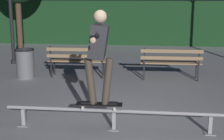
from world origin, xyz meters
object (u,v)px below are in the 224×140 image
at_px(grind_rail, 114,114).
at_px(skateboarder, 99,49).
at_px(skateboard, 99,105).
at_px(park_bench_left_center, 171,60).
at_px(trash_can, 25,63).
at_px(park_bench_leftmost, 77,58).

height_order(grind_rail, skateboarder, skateboarder).
height_order(grind_rail, skateboard, skateboard).
bearing_deg(park_bench_left_center, trash_can, -176.82).
distance_m(skateboarder, trash_can, 4.25).
height_order(park_bench_leftmost, trash_can, park_bench_leftmost).
distance_m(grind_rail, skateboard, 0.30).
bearing_deg(park_bench_leftmost, skateboard, -72.01).
height_order(skateboarder, park_bench_leftmost, skateboarder).
bearing_deg(trash_can, park_bench_left_center, 3.18).
xyz_separation_m(grind_rail, park_bench_left_center, (1.13, 3.50, 0.26)).
distance_m(skateboard, park_bench_left_center, 3.77).
relative_size(grind_rail, skateboarder, 2.39).
bearing_deg(grind_rail, park_bench_leftmost, 111.65).
distance_m(grind_rail, park_bench_left_center, 3.69).
xyz_separation_m(park_bench_leftmost, park_bench_left_center, (2.52, 0.00, 0.00)).
height_order(skateboard, skateboarder, skateboarder).
distance_m(grind_rail, park_bench_leftmost, 3.78).
bearing_deg(skateboard, park_bench_leftmost, 107.99).
distance_m(skateboarder, park_bench_left_center, 3.85).
distance_m(park_bench_leftmost, trash_can, 1.41).
relative_size(grind_rail, skateboard, 4.74).
xyz_separation_m(grind_rail, park_bench_leftmost, (-1.39, 3.50, 0.26)).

